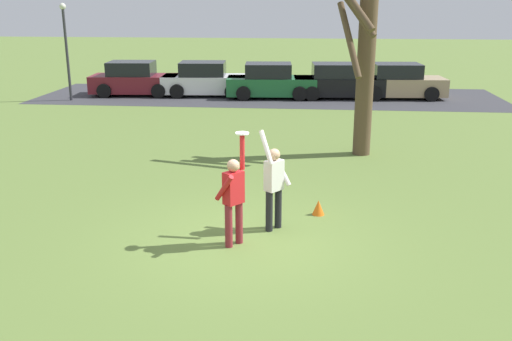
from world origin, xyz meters
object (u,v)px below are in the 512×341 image
at_px(parked_car_black, 338,82).
at_px(parked_car_tan, 398,82).
at_px(person_catcher, 234,195).
at_px(person_defender, 274,182).
at_px(frisbee_disc, 242,133).
at_px(field_cone_orange, 318,207).
at_px(bare_tree_tall, 364,65).
at_px(parked_car_maroon, 134,80).
at_px(parked_car_green, 271,82).
at_px(lamppost_by_lot, 66,42).
at_px(parked_car_white, 205,80).

bearing_deg(parked_car_black, parked_car_tan, 0.05).
xyz_separation_m(person_catcher, person_defender, (0.68, 0.83, -0.00)).
bearing_deg(frisbee_disc, parked_car_black, 81.82).
relative_size(person_defender, field_cone_orange, 6.39).
bearing_deg(parked_car_black, bare_tree_tall, -92.76).
xyz_separation_m(frisbee_disc, field_cone_orange, (1.43, 1.54, -1.93)).
bearing_deg(parked_car_black, person_catcher, -102.75).
bearing_deg(field_cone_orange, person_defender, -135.17).
relative_size(person_catcher, person_defender, 1.02).
xyz_separation_m(parked_car_maroon, parked_car_tan, (12.46, 0.31, 0.00)).
bearing_deg(person_defender, parked_car_maroon, -114.77).
xyz_separation_m(parked_car_black, bare_tree_tall, (0.25, -10.19, 1.88)).
distance_m(person_defender, bare_tree_tall, 6.54).
relative_size(parked_car_maroon, parked_car_green, 1.00).
height_order(person_catcher, parked_car_tan, person_catcher).
xyz_separation_m(person_defender, parked_car_tan, (4.69, 16.36, -0.25)).
relative_size(person_defender, parked_car_tan, 0.48).
bearing_deg(person_defender, parked_car_black, -147.23).
xyz_separation_m(parked_car_green, lamppost_by_lot, (-8.99, -1.63, 1.86)).
distance_m(parked_car_green, field_cone_orange, 15.17).
bearing_deg(person_defender, person_catcher, 0.00).
xyz_separation_m(person_defender, lamppost_by_lot, (-10.21, 14.27, 1.60)).
bearing_deg(parked_car_white, field_cone_orange, -75.30).
bearing_deg(parked_car_maroon, person_catcher, -71.40).
xyz_separation_m(parked_car_green, field_cone_orange, (2.11, -15.01, -0.57)).
bearing_deg(bare_tree_tall, person_defender, -109.68).
bearing_deg(frisbee_disc, bare_tree_tall, 68.03).
bearing_deg(parked_car_green, lamppost_by_lot, -173.94).
bearing_deg(parked_car_white, parked_car_maroon, 178.83).
bearing_deg(lamppost_by_lot, parked_car_white, 18.46).
relative_size(person_catcher, field_cone_orange, 6.50).
bearing_deg(parked_car_white, lamppost_by_lot, -165.73).
distance_m(frisbee_disc, parked_car_black, 17.03).
relative_size(parked_car_tan, lamppost_by_lot, 0.99).
relative_size(person_catcher, parked_car_black, 0.49).
height_order(parked_car_black, parked_car_tan, same).
distance_m(person_catcher, bare_tree_tall, 7.52).
bearing_deg(bare_tree_tall, parked_car_green, 108.62).
height_order(parked_car_black, bare_tree_tall, bare_tree_tall).
relative_size(person_catcher, parked_car_green, 0.49).
height_order(frisbee_disc, field_cone_orange, frisbee_disc).
bearing_deg(person_defender, parked_car_green, -136.23).
bearing_deg(frisbee_disc, lamppost_by_lot, 122.95).
height_order(person_catcher, frisbee_disc, frisbee_disc).
relative_size(parked_car_maroon, parked_car_tan, 1.00).
bearing_deg(field_cone_orange, parked_car_tan, 76.22).
xyz_separation_m(parked_car_maroon, parked_car_white, (3.41, 0.18, 0.00)).
bearing_deg(parked_car_tan, person_defender, -110.17).
distance_m(person_defender, parked_car_green, 15.95).
bearing_deg(parked_car_black, lamppost_by_lot, -175.36).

